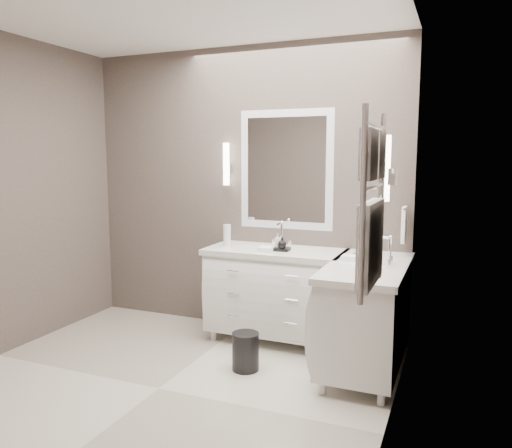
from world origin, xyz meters
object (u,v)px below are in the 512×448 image
at_px(vanity_back, 275,289).
at_px(waste_bin, 245,351).
at_px(towel_ladder, 372,213).
at_px(vanity_right, 367,310).

height_order(vanity_back, waste_bin, vanity_back).
height_order(vanity_back, towel_ladder, towel_ladder).
xyz_separation_m(vanity_right, towel_ladder, (0.23, -1.30, 0.91)).
distance_m(vanity_back, vanity_right, 0.93).
bearing_deg(towel_ladder, waste_bin, 139.53).
relative_size(vanity_back, vanity_right, 1.00).
bearing_deg(waste_bin, vanity_right, 22.62).
relative_size(vanity_right, waste_bin, 4.14).
bearing_deg(towel_ladder, vanity_back, 124.10).
height_order(vanity_right, waste_bin, vanity_right).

